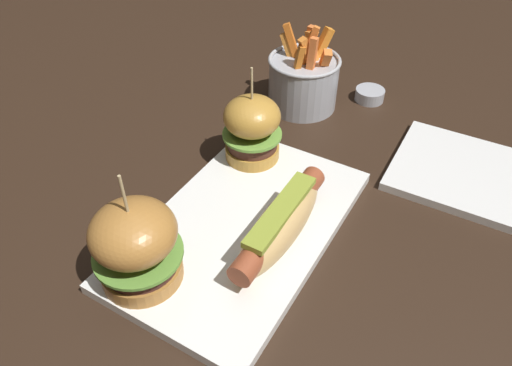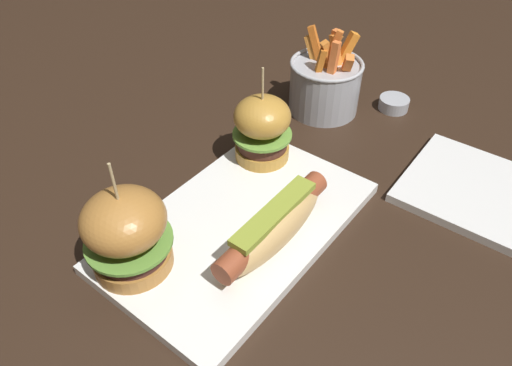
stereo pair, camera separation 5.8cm
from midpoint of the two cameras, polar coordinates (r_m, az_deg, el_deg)
ground_plane at (r=0.60m, az=-4.43°, el=-5.84°), size 3.00×3.00×0.00m
platter_main at (r=0.60m, az=-4.46°, el=-5.38°), size 0.34×0.21×0.01m
hot_dog at (r=0.55m, az=-0.22°, el=-5.07°), size 0.19×0.05×0.05m
slider_left at (r=0.52m, az=-17.23°, el=-7.17°), size 0.10×0.10×0.14m
slider_right at (r=0.66m, az=-3.01°, el=6.43°), size 0.08×0.08×0.14m
fries_bucket at (r=0.80m, az=3.57°, el=12.04°), size 0.12×0.12×0.14m
sauce_ramekin at (r=0.85m, az=11.45°, el=10.22°), size 0.05×0.05×0.02m
side_plate at (r=0.72m, az=20.69°, el=1.27°), size 0.18×0.18×0.01m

